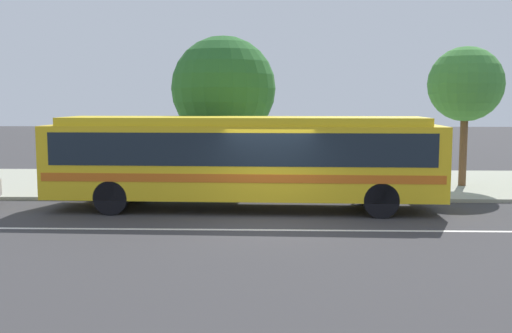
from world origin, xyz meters
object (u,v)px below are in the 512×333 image
Objects in this scene: pedestrian_waiting_near_sign at (109,166)px; street_tree_mid_block at (466,85)px; transit_bus at (244,156)px; bus_stop_sign at (361,147)px; street_tree_near_stop at (223,89)px.

pedestrian_waiting_near_sign is 0.32× the size of street_tree_mid_block.
transit_bus is 9.44m from street_tree_mid_block.
transit_bus is at bearing -23.67° from pedestrian_waiting_near_sign.
bus_stop_sign is at bearing -147.54° from street_tree_mid_block.
bus_stop_sign is 0.46× the size of street_tree_near_stop.
pedestrian_waiting_near_sign is at bearing 178.60° from bus_stop_sign.
pedestrian_waiting_near_sign is 13.21m from street_tree_mid_block.
street_tree_mid_block is (8.93, 0.50, 0.16)m from street_tree_near_stop.
pedestrian_waiting_near_sign is at bearing -168.98° from street_tree_mid_block.
street_tree_near_stop is at bearing 103.22° from transit_bus.
bus_stop_sign is 5.42m from street_tree_mid_block.
street_tree_near_stop reaches higher than pedestrian_waiting_near_sign.
street_tree_near_stop is (-4.72, 2.18, 1.97)m from bus_stop_sign.
transit_bus is at bearing -153.90° from bus_stop_sign.
bus_stop_sign is (3.78, 1.85, 0.12)m from transit_bus.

